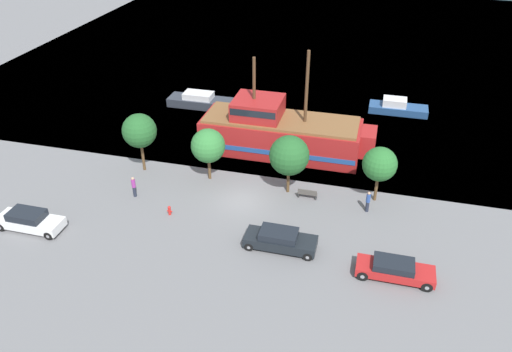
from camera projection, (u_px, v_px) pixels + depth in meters
ground_plane at (243, 201)px, 39.50m from camera, size 160.00×160.00×0.00m
water_surface at (322, 41)px, 75.65m from camera, size 80.00×80.00×0.00m
pirate_ship at (280, 132)px, 45.45m from camera, size 15.64×4.96×9.71m
moored_boat_dockside at (397, 107)px, 53.39m from camera, size 6.11×2.15×1.55m
moored_boat_outer at (203, 101)px, 54.71m from camera, size 7.85×2.33×1.56m
parked_car_curb_front at (29, 220)px, 36.11m from camera, size 4.87×1.81×1.47m
parked_car_curb_mid at (280, 240)px, 34.27m from camera, size 4.96×1.86×1.43m
parked_car_curb_rear at (395, 269)px, 31.81m from camera, size 4.94×1.77×1.30m
fire_hydrant at (169, 210)px, 37.74m from camera, size 0.42×0.25×0.76m
bench_promenade_east at (307, 194)px, 39.59m from camera, size 1.52×0.45×0.85m
pedestrian_walking_near at (368, 201)px, 37.85m from camera, size 0.32×0.32×1.77m
pedestrian_walking_far at (134, 187)px, 39.58m from camera, size 0.32×0.32×1.78m
tree_row_east at (139, 131)px, 41.58m from camera, size 2.88×2.88×5.23m
tree_row_mideast at (208, 146)px, 40.70m from camera, size 2.82×2.82×4.55m
tree_row_midwest at (289, 155)px, 38.85m from camera, size 3.17×3.17×4.96m
tree_row_west at (380, 164)px, 37.90m from camera, size 2.66×2.66×4.61m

